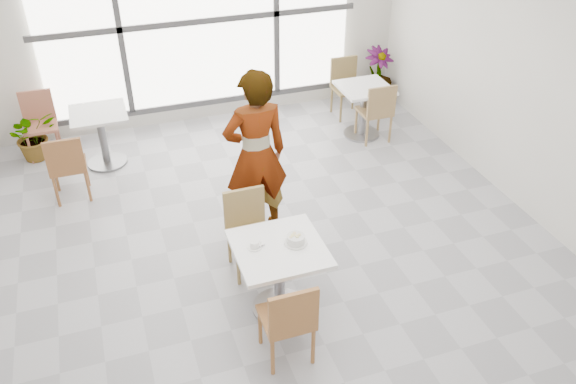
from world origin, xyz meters
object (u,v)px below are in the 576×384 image
object	(u,v)px
main_table	(279,266)
bg_chair_right_near	(377,109)
chair_far	(248,226)
coffee_cup	(255,245)
bg_chair_right_far	(346,83)
oatmeal_bowl	(296,239)
bg_chair_left_far	(40,119)
plant_left	(33,135)
bg_table_left	(101,131)
chair_near	(289,318)
bg_chair_left_near	(67,164)
plant_right	(377,75)
bg_table_right	(364,104)
person	(256,155)

from	to	relation	value
main_table	bg_chair_right_near	world-z (taller)	bg_chair_right_near
chair_far	coffee_cup	distance (m)	0.72
bg_chair_right_far	main_table	bearing A→B (deg)	-121.75
oatmeal_bowl	bg_chair_left_far	distance (m)	4.50
bg_chair_right_far	plant_left	bearing A→B (deg)	178.77
bg_table_left	bg_chair_right_near	world-z (taller)	bg_chair_right_near
chair_far	chair_near	bearing A→B (deg)	-90.85
chair_far	oatmeal_bowl	bearing A→B (deg)	-70.29
bg_chair_right_near	bg_chair_left_near	bearing A→B (deg)	1.99
coffee_cup	bg_chair_right_near	distance (m)	3.66
coffee_cup	plant_right	size ratio (longest dim) A/B	0.19
bg_chair_left_near	chair_near	bearing A→B (deg)	117.53
bg_table_right	bg_chair_left_near	world-z (taller)	bg_chair_left_near
bg_chair_left_near	main_table	bearing A→B (deg)	124.68
chair_far	bg_chair_right_far	bearing A→B (deg)	51.31
chair_far	plant_right	distance (m)	4.44
plant_left	person	bearing A→B (deg)	-46.35
plant_left	bg_chair_right_near	bearing A→B (deg)	-13.34
coffee_cup	bg_chair_left_near	bearing A→B (deg)	122.12
main_table	bg_chair_left_near	world-z (taller)	bg_chair_left_near
oatmeal_bowl	bg_chair_left_far	size ratio (longest dim) A/B	0.24
chair_far	bg_chair_left_far	size ratio (longest dim) A/B	1.00
bg_chair_right_far	plant_left	distance (m)	4.48
oatmeal_bowl	bg_chair_left_far	bearing A→B (deg)	119.95
person	bg_chair_right_near	distance (m)	2.61
bg_chair_left_near	plant_right	xyz separation A→B (m)	(4.71, 1.39, -0.07)
person	plant_right	size ratio (longest dim) A/B	2.21
chair_far	plant_right	size ratio (longest dim) A/B	1.01
person	coffee_cup	bearing A→B (deg)	70.73
main_table	oatmeal_bowl	xyz separation A→B (m)	(0.16, 0.00, 0.27)
person	chair_near	bearing A→B (deg)	79.13
chair_near	bg_table_right	distance (m)	4.26
coffee_cup	bg_chair_right_far	distance (m)	4.40
oatmeal_bowl	bg_chair_right_near	world-z (taller)	bg_chair_right_near
main_table	bg_chair_right_near	distance (m)	3.56
chair_near	plant_left	distance (m)	4.86
chair_far	bg_chair_left_far	world-z (taller)	same
main_table	bg_chair_right_far	size ratio (longest dim) A/B	0.92
bg_table_left	bg_chair_left_near	world-z (taller)	bg_chair_left_near
bg_table_right	bg_chair_left_far	xyz separation A→B (m)	(-4.31, 0.95, 0.01)
plant_left	chair_near	bearing A→B (deg)	-64.62
coffee_cup	bg_chair_left_near	distance (m)	2.97
person	bg_table_right	distance (m)	2.68
chair_far	person	bearing A→B (deg)	64.97
bg_chair_right_near	person	bearing A→B (deg)	33.35
chair_far	bg_chair_left_far	xyz separation A→B (m)	(-1.99, 3.18, 0.00)
bg_table_right	bg_chair_right_far	size ratio (longest dim) A/B	0.86
oatmeal_bowl	plant_right	world-z (taller)	plant_right
chair_far	bg_chair_left_near	size ratio (longest dim) A/B	1.00
chair_near	bg_chair_left_near	size ratio (longest dim) A/B	1.00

